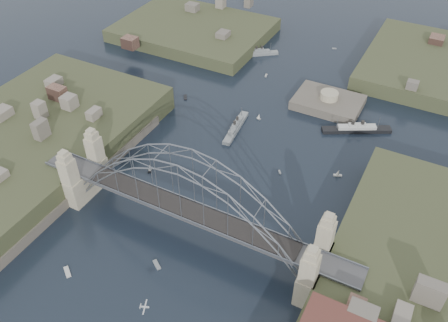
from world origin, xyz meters
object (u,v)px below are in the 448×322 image
bridge (187,198)px  fort_island (327,107)px  naval_cruiser_near (236,127)px  ocean_liner (357,129)px  naval_cruiser_far (259,53)px

bridge → fort_island: (12.00, 70.00, -12.66)m
naval_cruiser_near → ocean_liner: ocean_liner is taller
fort_island → naval_cruiser_far: fort_island is taller
fort_island → naval_cruiser_near: size_ratio=1.24×
naval_cruiser_near → naval_cruiser_far: naval_cruiser_near is taller
fort_island → ocean_liner: size_ratio=1.08×
bridge → naval_cruiser_far: bearing=104.3°
naval_cruiser_near → naval_cruiser_far: (-14.05, 48.15, -0.02)m
naval_cruiser_near → naval_cruiser_far: 50.16m
naval_cruiser_far → ocean_liner: 57.37m
naval_cruiser_near → ocean_liner: size_ratio=0.87×
fort_island → ocean_liner: (12.52, -9.44, 1.16)m
bridge → naval_cruiser_far: bridge is taller
naval_cruiser_near → naval_cruiser_far: size_ratio=1.32×
naval_cruiser_far → naval_cruiser_near: bearing=-73.7°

